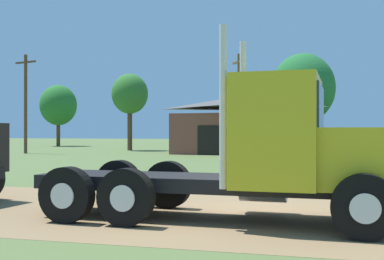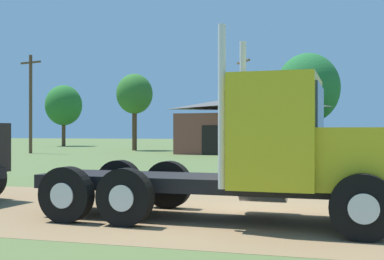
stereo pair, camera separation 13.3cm
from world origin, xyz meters
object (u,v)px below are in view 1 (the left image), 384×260
at_px(utility_pole_near, 26,101).
at_px(truck_foreground_white, 275,156).
at_px(shed_building, 240,126).
at_px(utility_pole_far, 239,101).

bearing_deg(utility_pole_near, truck_foreground_white, -48.91).
relative_size(shed_building, utility_pole_far, 1.36).
xyz_separation_m(truck_foreground_white, shed_building, (-5.76, 29.90, 0.91)).
xyz_separation_m(utility_pole_near, utility_pole_far, (16.79, 2.38, -0.12)).
relative_size(truck_foreground_white, utility_pole_far, 0.99).
height_order(truck_foreground_white, utility_pole_near, utility_pole_near).
height_order(truck_foreground_white, utility_pole_far, utility_pole_far).
xyz_separation_m(truck_foreground_white, utility_pole_far, (-5.50, 27.94, 2.77)).
xyz_separation_m(shed_building, utility_pole_far, (0.27, -1.96, 1.86)).
distance_m(truck_foreground_white, utility_pole_far, 28.61).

